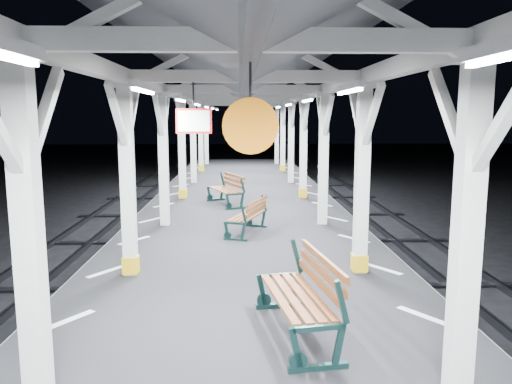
{
  "coord_description": "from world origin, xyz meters",
  "views": [
    {
      "loc": [
        -0.09,
        -6.43,
        3.74
      ],
      "look_at": [
        0.23,
        3.6,
        2.2
      ],
      "focal_mm": 35.0,
      "sensor_mm": 36.0,
      "label": 1
    }
  ],
  "objects": [
    {
      "name": "platform",
      "position": [
        0.0,
        0.0,
        0.5
      ],
      "size": [
        6.0,
        50.0,
        1.0
      ],
      "primitive_type": "cube",
      "color": "black",
      "rests_on": "ground"
    },
    {
      "name": "bench_far",
      "position": [
        -0.47,
        8.86,
        1.5
      ],
      "size": [
        1.25,
        1.85,
        0.94
      ],
      "rotation": [
        0.0,
        0.0,
        0.4
      ],
      "color": "#122D2B",
      "rests_on": "platform"
    },
    {
      "name": "canopy",
      "position": [
        0.0,
        -0.01,
        4.56
      ],
      "size": [
        5.4,
        49.0,
        4.65
      ],
      "color": "silver",
      "rests_on": "platform"
    },
    {
      "name": "hazard_stripes_right",
      "position": [
        2.45,
        0.0,
        1.0
      ],
      "size": [
        1.0,
        48.0,
        0.01
      ],
      "primitive_type": "cube",
      "color": "silver",
      "rests_on": "platform"
    },
    {
      "name": "bench_mid",
      "position": [
        0.13,
        4.97,
        1.44
      ],
      "size": [
        1.04,
        1.62,
        0.82
      ],
      "rotation": [
        0.0,
        0.0,
        -0.35
      ],
      "color": "#122D2B",
      "rests_on": "platform"
    },
    {
      "name": "hazard_stripes_left",
      "position": [
        -2.45,
        0.0,
        1.0
      ],
      "size": [
        1.0,
        48.0,
        0.01
      ],
      "primitive_type": "cube",
      "color": "silver",
      "rests_on": "platform"
    },
    {
      "name": "bench_near",
      "position": [
        0.71,
        -0.48,
        1.54
      ],
      "size": [
        0.98,
        1.97,
        1.02
      ],
      "rotation": [
        0.0,
        0.0,
        0.16
      ],
      "color": "#122D2B",
      "rests_on": "platform"
    }
  ]
}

